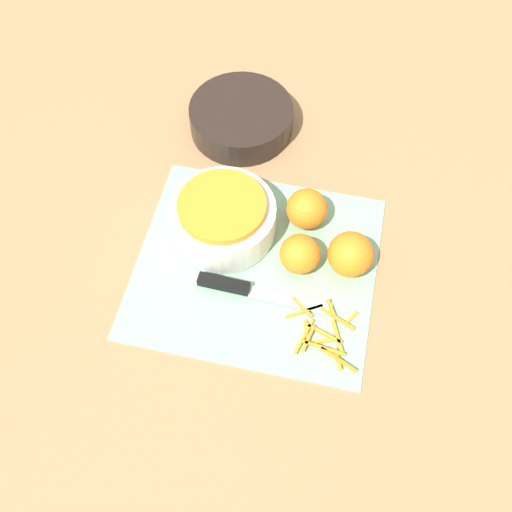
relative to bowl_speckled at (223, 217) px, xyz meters
The scene contains 9 objects.
ground_plane 0.10m from the bowl_speckled, 40.09° to the right, with size 4.00×4.00×0.00m, color #9E754C.
cutting_board 0.10m from the bowl_speckled, 40.09° to the right, with size 0.41×0.37×0.01m.
bowl_speckled is the anchor object (origin of this frame).
bowl_dark 0.25m from the bowl_speckled, 95.69° to the left, with size 0.20×0.20×0.06m.
knife 0.13m from the bowl_speckled, 63.44° to the right, with size 0.23×0.03×0.02m.
orange_left 0.15m from the bowl_speckled, 19.19° to the left, with size 0.07×0.07×0.07m.
orange_right 0.23m from the bowl_speckled, ahead, with size 0.08×0.08×0.08m.
orange_back 0.15m from the bowl_speckled, 17.09° to the right, with size 0.07×0.07×0.07m.
peel_pile 0.26m from the bowl_speckled, 38.74° to the right, with size 0.13×0.12×0.01m.
Camera 1 is at (0.11, -0.51, 0.90)m, focal length 42.00 mm.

